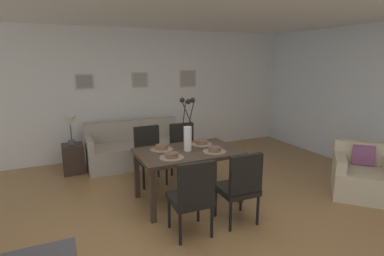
{
  "coord_description": "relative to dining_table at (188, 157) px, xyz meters",
  "views": [
    {
      "loc": [
        -1.43,
        -2.91,
        1.97
      ],
      "look_at": [
        0.4,
        1.1,
        0.97
      ],
      "focal_mm": 27.92,
      "sensor_mm": 36.0,
      "label": 1
    }
  ],
  "objects": [
    {
      "name": "bowl_far_right",
      "position": [
        0.32,
        0.2,
        0.13
      ],
      "size": [
        0.17,
        0.17,
        0.07
      ],
      "color": "brown",
      "rests_on": "dining_table"
    },
    {
      "name": "dining_chair_far_right",
      "position": [
        0.3,
        0.84,
        -0.14
      ],
      "size": [
        0.46,
        0.46,
        0.92
      ],
      "color": "black",
      "rests_on": "ground"
    },
    {
      "name": "framed_picture_center",
      "position": [
        -0.0,
        2.44,
        0.93
      ],
      "size": [
        0.33,
        0.03,
        0.31
      ],
      "color": "#B2ADA3"
    },
    {
      "name": "bowl_near_right",
      "position": [
        -0.32,
        0.2,
        0.13
      ],
      "size": [
        0.17,
        0.17,
        0.07
      ],
      "color": "brown",
      "rests_on": "dining_table"
    },
    {
      "name": "placemat_near_right",
      "position": [
        -0.32,
        0.2,
        0.09
      ],
      "size": [
        0.32,
        0.32,
        0.01
      ],
      "primitive_type": "cylinder",
      "color": "#7F705B",
      "rests_on": "dining_table"
    },
    {
      "name": "armchair",
      "position": [
        2.44,
        -0.91,
        -0.36
      ],
      "size": [
        1.13,
        1.13,
        0.75
      ],
      "color": "beige",
      "rests_on": "ground"
    },
    {
      "name": "framed_picture_right",
      "position": [
        1.08,
        2.44,
        0.93
      ],
      "size": [
        0.38,
        0.03,
        0.37
      ],
      "color": "#B2ADA3"
    },
    {
      "name": "framed_picture_left",
      "position": [
        -1.08,
        2.44,
        0.93
      ],
      "size": [
        0.34,
        0.03,
        0.28
      ],
      "color": "#B2ADA3"
    },
    {
      "name": "centerpiece_vase",
      "position": [
        0.0,
        0.0,
        0.37
      ],
      "size": [
        0.21,
        0.23,
        0.73
      ],
      "color": "white",
      "rests_on": "dining_table"
    },
    {
      "name": "table_lamp",
      "position": [
        -1.42,
        1.83,
        0.24
      ],
      "size": [
        0.22,
        0.22,
        0.51
      ],
      "color": "#4C4C51",
      "rests_on": "side_table"
    },
    {
      "name": "placemat_near_left",
      "position": [
        -0.32,
        -0.2,
        0.09
      ],
      "size": [
        0.32,
        0.32,
        0.01
      ],
      "primitive_type": "cylinder",
      "color": "#7F705B",
      "rests_on": "dining_table"
    },
    {
      "name": "back_wall_panel",
      "position": [
        -0.17,
        2.51,
        0.65
      ],
      "size": [
        9.0,
        0.1,
        2.6
      ],
      "primitive_type": "cube",
      "color": "silver",
      "rests_on": "ground"
    },
    {
      "name": "dining_chair_near_left",
      "position": [
        -0.32,
        -0.86,
        -0.14
      ],
      "size": [
        0.46,
        0.46,
        0.92
      ],
      "color": "black",
      "rests_on": "ground"
    },
    {
      "name": "ground_plane",
      "position": [
        -0.17,
        -0.74,
        -0.65
      ],
      "size": [
        9.0,
        9.0,
        0.0
      ],
      "primitive_type": "plane",
      "color": "olive"
    },
    {
      "name": "dining_chair_far_left",
      "position": [
        0.31,
        -0.86,
        -0.14
      ],
      "size": [
        0.45,
        0.45,
        0.92
      ],
      "color": "black",
      "rests_on": "ground"
    },
    {
      "name": "bowl_far_left",
      "position": [
        0.32,
        -0.2,
        0.13
      ],
      "size": [
        0.17,
        0.17,
        0.07
      ],
      "color": "brown",
      "rests_on": "dining_table"
    },
    {
      "name": "side_table",
      "position": [
        -1.42,
        1.83,
        -0.39
      ],
      "size": [
        0.36,
        0.36,
        0.52
      ],
      "primitive_type": "cube",
      "color": "#33261E",
      "rests_on": "ground"
    },
    {
      "name": "bowl_near_left",
      "position": [
        -0.32,
        -0.2,
        0.13
      ],
      "size": [
        0.17,
        0.17,
        0.07
      ],
      "color": "brown",
      "rests_on": "dining_table"
    },
    {
      "name": "sofa",
      "position": [
        -0.28,
        1.88,
        -0.37
      ],
      "size": [
        1.84,
        0.84,
        0.8
      ],
      "color": "#A89E8E",
      "rests_on": "ground"
    },
    {
      "name": "placemat_far_right",
      "position": [
        0.31,
        0.2,
        0.09
      ],
      "size": [
        0.32,
        0.32,
        0.01
      ],
      "primitive_type": "cylinder",
      "color": "#7F705B",
      "rests_on": "dining_table"
    },
    {
      "name": "side_window_wall",
      "position": [
        3.48,
        -0.34,
        0.65
      ],
      "size": [
        0.1,
        6.3,
        2.6
      ],
      "primitive_type": "cube",
      "color": "white",
      "rests_on": "ground"
    },
    {
      "name": "placemat_far_left",
      "position": [
        0.31,
        -0.2,
        0.09
      ],
      "size": [
        0.32,
        0.32,
        0.01
      ],
      "primitive_type": "cylinder",
      "color": "#7F705B",
      "rests_on": "dining_table"
    },
    {
      "name": "dining_chair_near_right",
      "position": [
        -0.3,
        0.87,
        -0.14
      ],
      "size": [
        0.46,
        0.46,
        0.92
      ],
      "color": "black",
      "rests_on": "ground"
    },
    {
      "name": "dining_table",
      "position": [
        0.0,
        0.0,
        0.0
      ],
      "size": [
        1.4,
        0.89,
        0.74
      ],
      "color": "#3D2D23",
      "rests_on": "ground"
    }
  ]
}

